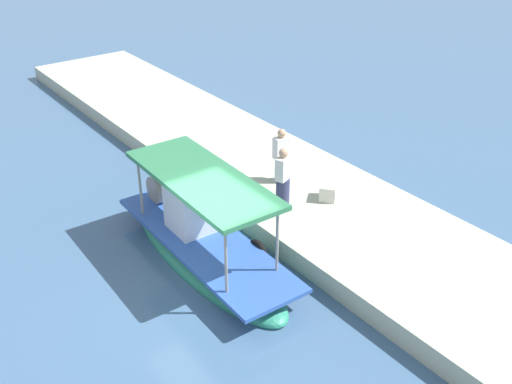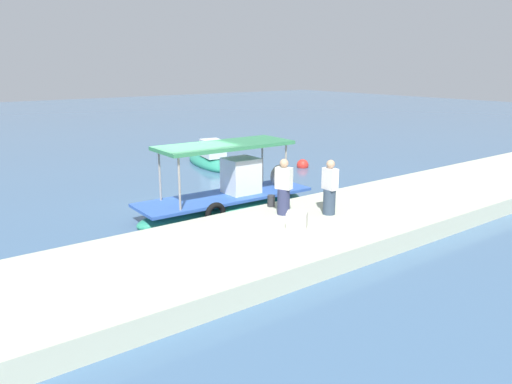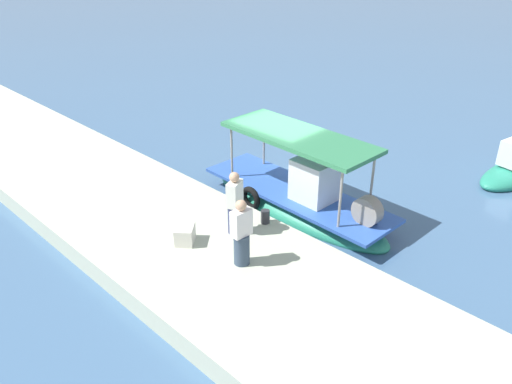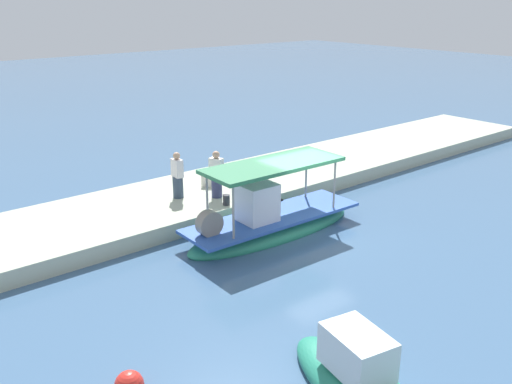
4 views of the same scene
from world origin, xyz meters
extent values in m
plane|color=#416489|center=(0.00, 0.00, 0.00)|extent=(120.00, 120.00, 0.00)
cube|color=#B6BEA5|center=(0.00, -4.47, 0.28)|extent=(36.00, 4.52, 0.56)
ellipsoid|color=#2D916F|center=(1.03, -0.67, 0.08)|extent=(6.54, 1.98, 0.86)
cube|color=#325CB6|center=(1.03, -0.67, 0.56)|extent=(6.28, 1.98, 0.10)
cube|color=silver|center=(1.67, -0.68, 1.18)|extent=(1.12, 1.03, 1.32)
cylinder|color=gray|center=(3.12, -0.03, 1.40)|extent=(0.07, 0.07, 1.77)
cylinder|color=gray|center=(3.09, -1.41, 1.40)|extent=(0.07, 0.07, 1.77)
cylinder|color=gray|center=(-1.04, 0.08, 1.40)|extent=(0.07, 0.07, 1.77)
cylinder|color=gray|center=(-1.07, -1.31, 1.40)|extent=(0.07, 0.07, 1.77)
cube|color=#327D51|center=(1.03, -0.67, 2.34)|extent=(4.70, 1.90, 0.12)
torus|color=black|center=(0.03, -1.59, 0.36)|extent=(0.74, 0.20, 0.74)
cylinder|color=gray|center=(3.49, -0.73, 0.96)|extent=(0.81, 0.37, 0.80)
cylinder|color=#344458|center=(2.41, -4.25, 0.95)|extent=(0.39, 0.39, 0.78)
cube|color=silver|center=(2.41, -4.25, 1.66)|extent=(0.29, 0.49, 0.64)
sphere|color=tan|center=(2.41, -4.25, 2.11)|extent=(0.25, 0.25, 0.25)
cylinder|color=navy|center=(1.31, -3.42, 0.96)|extent=(0.49, 0.49, 0.79)
cube|color=silver|center=(1.31, -3.42, 1.68)|extent=(0.43, 0.55, 0.65)
sphere|color=tan|center=(1.31, -3.42, 2.14)|extent=(0.26, 0.26, 0.26)
cylinder|color=#2D2D33|center=(1.53, -2.54, 0.74)|extent=(0.24, 0.24, 0.37)
cube|color=silver|center=(0.77, -4.63, 0.78)|extent=(0.70, 0.71, 0.45)
camera|label=1|loc=(-9.96, 5.97, 9.05)|focal=42.53mm
camera|label=2|loc=(-8.02, -14.38, 4.98)|focal=34.73mm
camera|label=3|loc=(9.58, -11.05, 7.62)|focal=35.94mm
camera|label=4|loc=(12.19, 12.11, 7.40)|focal=39.28mm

